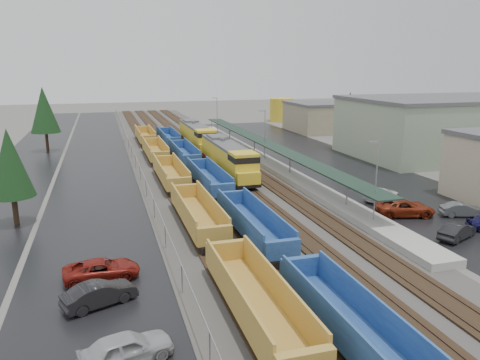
# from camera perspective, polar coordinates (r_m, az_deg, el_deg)

# --- Properties ---
(ballast_strip) EXTENTS (20.00, 160.00, 0.08)m
(ballast_strip) POSITION_cam_1_polar(r_m,az_deg,el_deg) (78.13, -6.06, 3.10)
(ballast_strip) COLOR #302D2B
(ballast_strip) RESTS_ON ground
(trackbed) EXTENTS (14.60, 160.00, 0.22)m
(trackbed) POSITION_cam_1_polar(r_m,az_deg,el_deg) (78.11, -6.06, 3.19)
(trackbed) COLOR black
(trackbed) RESTS_ON ground
(west_parking_lot) EXTENTS (10.00, 160.00, 0.02)m
(west_parking_lot) POSITION_cam_1_polar(r_m,az_deg,el_deg) (76.92, -17.12, 2.37)
(west_parking_lot) COLOR black
(west_parking_lot) RESTS_ON ground
(west_road) EXTENTS (9.00, 160.00, 0.02)m
(west_road) POSITION_cam_1_polar(r_m,az_deg,el_deg) (77.73, -24.49, 1.85)
(west_road) COLOR black
(west_road) RESTS_ON ground
(east_commuter_lot) EXTENTS (16.00, 100.00, 0.02)m
(east_commuter_lot) POSITION_cam_1_polar(r_m,az_deg,el_deg) (74.69, 9.89, 2.46)
(east_commuter_lot) COLOR black
(east_commuter_lot) RESTS_ON ground
(station_platform) EXTENTS (3.00, 80.00, 8.00)m
(station_platform) POSITION_cam_1_polar(r_m,az_deg,el_deg) (70.90, 3.00, 2.64)
(station_platform) COLOR #9E9B93
(station_platform) RESTS_ON ground
(chainlink_fence) EXTENTS (0.08, 160.04, 2.02)m
(chainlink_fence) POSITION_cam_1_polar(r_m,az_deg,el_deg) (75.21, -13.01, 3.63)
(chainlink_fence) COLOR gray
(chainlink_fence) RESTS_ON ground
(industrial_buildings) EXTENTS (32.52, 75.30, 9.50)m
(industrial_buildings) POSITION_cam_1_polar(r_m,az_deg,el_deg) (80.80, 23.43, 5.42)
(industrial_buildings) COLOR tan
(industrial_buildings) RESTS_ON ground
(distant_hills) EXTENTS (301.00, 140.00, 25.20)m
(distant_hills) POSITION_cam_1_polar(r_m,az_deg,el_deg) (234.14, -2.00, 10.22)
(distant_hills) COLOR #4A5945
(distant_hills) RESTS_ON ground
(tree_west_near) EXTENTS (3.96, 3.96, 9.00)m
(tree_west_near) POSITION_cam_1_polar(r_m,az_deg,el_deg) (47.08, -26.26, 1.85)
(tree_west_near) COLOR #332316
(tree_west_near) RESTS_ON ground
(tree_west_far) EXTENTS (4.84, 4.84, 11.00)m
(tree_west_far) POSITION_cam_1_polar(r_m,az_deg,el_deg) (86.36, -22.78, 7.88)
(tree_west_far) COLOR #332316
(tree_west_far) RESTS_ON ground
(tree_east) EXTENTS (4.40, 4.40, 10.00)m
(tree_east) POSITION_cam_1_polar(r_m,az_deg,el_deg) (84.96, 13.18, 8.06)
(tree_east) COLOR #332316
(tree_east) RESTS_ON ground
(locomotive_lead) EXTENTS (3.07, 20.20, 4.57)m
(locomotive_lead) POSITION_cam_1_polar(r_m,az_deg,el_deg) (62.13, -1.47, 2.67)
(locomotive_lead) COLOR black
(locomotive_lead) RESTS_ON ground
(locomotive_trail) EXTENTS (3.07, 20.20, 4.57)m
(locomotive_trail) POSITION_cam_1_polar(r_m,az_deg,el_deg) (82.31, -5.29, 5.35)
(locomotive_trail) COLOR black
(locomotive_trail) RESTS_ON ground
(well_string_yellow) EXTENTS (2.83, 98.64, 2.51)m
(well_string_yellow) POSITION_cam_1_polar(r_m,az_deg,el_deg) (50.71, -7.10, -1.39)
(well_string_yellow) COLOR #B88F33
(well_string_yellow) RESTS_ON ground
(well_string_blue) EXTENTS (2.72, 100.32, 2.41)m
(well_string_blue) POSITION_cam_1_polar(r_m,az_deg,el_deg) (48.02, -1.65, -2.19)
(well_string_blue) COLOR navy
(well_string_blue) RESTS_ON ground
(storage_tank) EXTENTS (6.04, 6.04, 6.04)m
(storage_tank) POSITION_cam_1_polar(r_m,az_deg,el_deg) (125.62, 5.05, 8.51)
(storage_tank) COLOR gold
(storage_tank) RESTS_ON ground
(parked_car_west_a) EXTENTS (3.09, 5.04, 1.60)m
(parked_car_west_a) POSITION_cam_1_polar(r_m,az_deg,el_deg) (25.15, -13.70, -19.35)
(parked_car_west_a) COLOR #ACADB1
(parked_car_west_a) RESTS_ON ground
(parked_car_west_b) EXTENTS (3.18, 4.79, 1.49)m
(parked_car_west_b) POSITION_cam_1_polar(r_m,az_deg,el_deg) (30.76, -16.75, -13.18)
(parked_car_west_b) COLOR black
(parked_car_west_b) RESTS_ON ground
(parked_car_west_c) EXTENTS (2.77, 5.32, 1.43)m
(parked_car_west_c) POSITION_cam_1_polar(r_m,az_deg,el_deg) (34.10, -16.50, -10.47)
(parked_car_west_c) COLOR maroon
(parked_car_west_c) RESTS_ON ground
(parked_car_east_a) EXTENTS (3.14, 4.50, 1.41)m
(parked_car_east_a) POSITION_cam_1_polar(r_m,az_deg,el_deg) (44.01, 24.93, -5.68)
(parked_car_east_a) COLOR black
(parked_car_east_a) RESTS_ON ground
(parked_car_east_b) EXTENTS (3.98, 6.25, 1.61)m
(parked_car_east_b) POSITION_cam_1_polar(r_m,az_deg,el_deg) (48.71, 19.41, -3.23)
(parked_car_east_b) COLOR maroon
(parked_car_east_b) RESTS_ON ground
(parked_car_east_c) EXTENTS (3.67, 5.19, 1.40)m
(parked_car_east_c) POSITION_cam_1_polar(r_m,az_deg,el_deg) (53.38, 16.93, -1.71)
(parked_car_east_c) COLOR white
(parked_car_east_c) RESTS_ON ground
(parked_car_east_e) EXTENTS (2.64, 4.35, 1.35)m
(parked_car_east_e) POSITION_cam_1_polar(r_m,az_deg,el_deg) (50.70, 25.45, -3.30)
(parked_car_east_e) COLOR #4E5153
(parked_car_east_e) RESTS_ON ground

